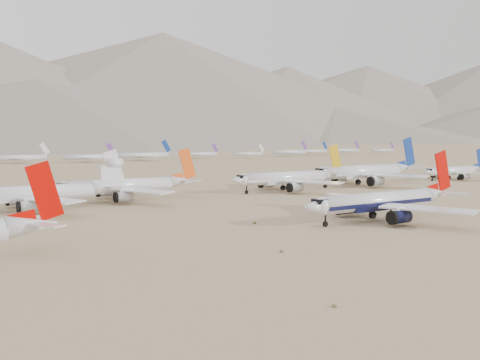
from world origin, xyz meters
The scene contains 10 objects.
ground centered at (0.00, 0.00, 0.00)m, with size 7000.00×7000.00×0.00m, color #8E7452.
main_airliner centered at (1.34, 1.64, 4.88)m, with size 50.32×49.15×17.76m.
row2_navy_widebody centered at (67.49, 72.23, 5.89)m, with size 59.30×57.98×21.10m.
row2_gold_tail centered at (24.69, 71.28, 5.09)m, with size 51.16×50.04×18.22m.
row2_orange_tail centered at (-40.10, 76.76, 4.88)m, with size 48.80×47.74×17.41m.
row2_white_trijet centered at (-69.48, 68.92, 5.07)m, with size 49.43×48.31×17.52m.
row2_blue_far centered at (126.61, 70.12, 4.26)m, with size 43.09×42.13×15.31m.
distant_storage_row centered at (41.71, 338.38, 4.43)m, with size 666.75×58.03×15.81m.
foothills centered at (526.68, 1100.00, 67.15)m, with size 4637.50×1395.00×155.00m.
desert_scrub centered at (-30.36, -24.48, 0.29)m, with size 206.06×121.67×0.63m.
Camera 1 is at (-103.93, -93.88, 22.01)m, focal length 40.00 mm.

